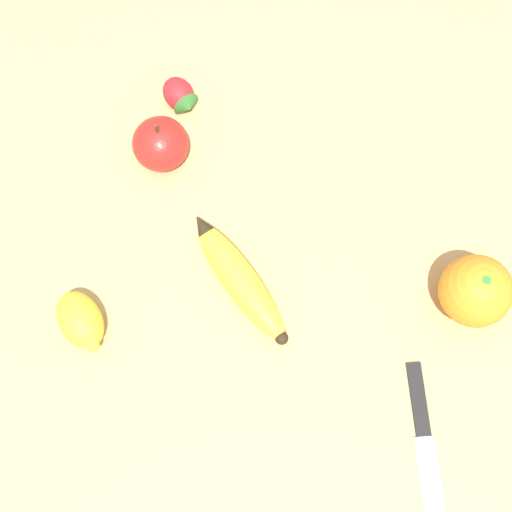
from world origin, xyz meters
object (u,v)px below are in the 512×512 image
(banana, at_px, (239,279))
(lemon, at_px, (81,320))
(orange, at_px, (476,291))
(apple, at_px, (161,144))
(strawberry, at_px, (180,96))
(paring_knife, at_px, (425,440))

(banana, height_order, lemon, lemon)
(orange, bearing_deg, apple, -120.31)
(banana, relative_size, orange, 2.04)
(apple, height_order, lemon, apple)
(orange, bearing_deg, lemon, -88.88)
(banana, height_order, apple, apple)
(strawberry, distance_m, lemon, 0.31)
(lemon, xyz_separation_m, paring_knife, (0.15, 0.37, -0.02))
(apple, xyz_separation_m, lemon, (0.21, -0.09, -0.01))
(orange, height_order, strawberry, orange)
(strawberry, distance_m, apple, 0.08)
(apple, xyz_separation_m, paring_knife, (0.36, 0.28, -0.03))
(orange, height_order, lemon, orange)
(strawberry, bearing_deg, lemon, -52.77)
(lemon, bearing_deg, strawberry, 158.26)
(paring_knife, bearing_deg, lemon, -22.93)
(banana, relative_size, paring_knife, 0.91)
(banana, xyz_separation_m, paring_knife, (0.19, 0.19, -0.02))
(strawberry, height_order, lemon, lemon)
(banana, xyz_separation_m, strawberry, (-0.24, -0.06, -0.00))
(banana, bearing_deg, orange, -129.20)
(lemon, height_order, paring_knife, lemon)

